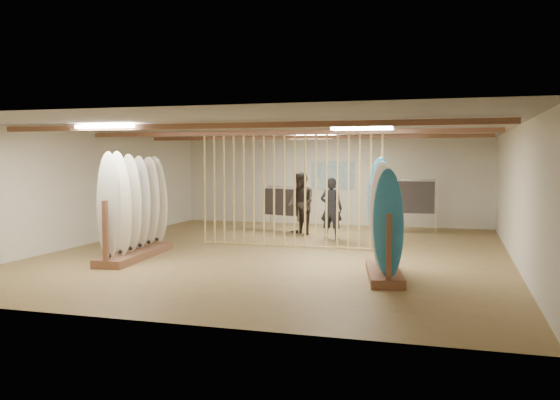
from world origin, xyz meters
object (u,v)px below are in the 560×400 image
(clothing_rack_b, at_px, (410,197))
(shopper_b, at_px, (301,199))
(rack_left, at_px, (135,223))
(shopper_a, at_px, (331,204))
(rack_right, at_px, (384,238))
(clothing_rack_a, at_px, (284,202))

(clothing_rack_b, bearing_deg, shopper_b, -156.39)
(rack_left, relative_size, shopper_a, 1.51)
(rack_left, relative_size, rack_right, 1.25)
(clothing_rack_a, bearing_deg, shopper_a, -16.06)
(rack_right, distance_m, clothing_rack_a, 6.83)
(rack_left, bearing_deg, clothing_rack_b, 43.26)
(rack_right, distance_m, shopper_a, 5.07)
(rack_right, bearing_deg, shopper_b, 108.16)
(rack_right, height_order, shopper_a, rack_right)
(clothing_rack_b, distance_m, shopper_b, 3.18)
(rack_right, height_order, clothing_rack_b, rack_right)
(shopper_a, bearing_deg, rack_right, 117.80)
(rack_left, height_order, rack_right, rack_left)
(rack_right, relative_size, clothing_rack_a, 1.65)
(rack_right, height_order, clothing_rack_a, rack_right)
(rack_left, bearing_deg, shopper_b, 57.25)
(rack_right, bearing_deg, clothing_rack_a, 110.79)
(rack_right, distance_m, shopper_b, 6.08)
(clothing_rack_b, height_order, shopper_a, shopper_a)
(clothing_rack_a, bearing_deg, rack_right, -39.53)
(clothing_rack_a, bearing_deg, rack_left, -89.92)
(rack_left, relative_size, clothing_rack_b, 1.77)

